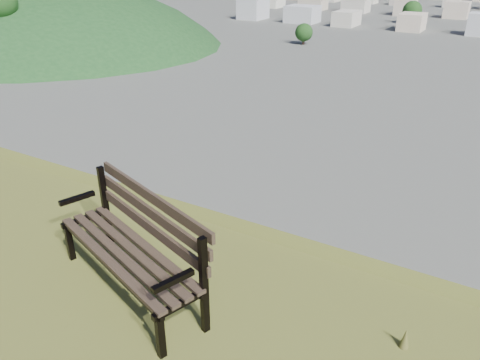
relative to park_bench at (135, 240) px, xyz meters
The scene contains 2 objects.
park_bench is the anchor object (origin of this frame).
green_wooded_hill 183.97m from the park_bench, 144.23° to the left, with size 166.27×133.02×83.14m.
Camera 1 is at (2.66, 0.17, 27.81)m, focal length 35.00 mm.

